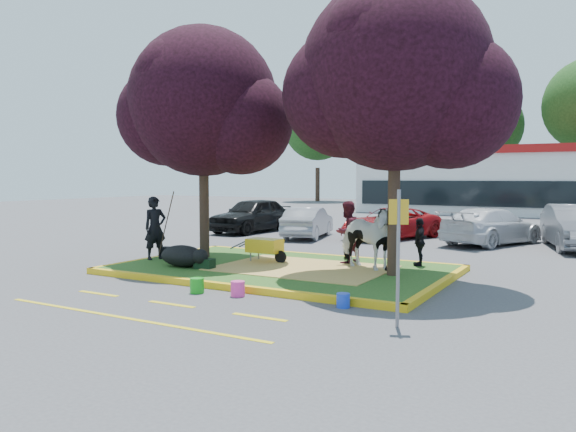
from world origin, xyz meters
The scene contains 32 objects.
ground centered at (0.00, 0.00, 0.00)m, with size 90.00×90.00×0.00m, color #424244.
median_island centered at (0.00, 0.00, 0.07)m, with size 8.00×5.00×0.15m, color #235119.
curb_near centered at (0.00, -2.58, 0.07)m, with size 8.30×0.16×0.15m, color yellow.
curb_far centered at (0.00, 2.58, 0.07)m, with size 8.30×0.16×0.15m, color yellow.
curb_left centered at (-4.08, 0.00, 0.07)m, with size 0.16×5.30×0.15m, color yellow.
curb_right centered at (4.08, 0.00, 0.07)m, with size 0.16×5.30×0.15m, color yellow.
straw_bedding centered at (0.60, 0.00, 0.15)m, with size 4.20×3.00×0.01m, color #DCB75A.
tree_purple_left centered at (-2.78, 0.38, 4.36)m, with size 5.06×4.20×6.51m.
tree_purple_right centered at (2.92, 0.18, 4.56)m, with size 5.30×4.40×6.82m.
fire_lane_stripe_a centered at (-2.00, -4.20, 0.00)m, with size 1.10×0.12×0.01m, color yellow.
fire_lane_stripe_b centered at (0.00, -4.20, 0.00)m, with size 1.10×0.12×0.01m, color yellow.
fire_lane_stripe_c centered at (2.00, -4.20, 0.00)m, with size 1.10×0.12×0.01m, color yellow.
fire_lane_long centered at (0.00, -5.40, 0.00)m, with size 6.00×0.10×0.01m, color yellow.
retail_building centered at (2.00, 27.98, 2.25)m, with size 20.40×8.40×4.40m.
treeline centered at (1.23, 37.61, 7.73)m, with size 46.58×7.80×14.63m.
cow centered at (1.99, 0.63, 0.94)m, with size 0.86×1.88×1.59m, color silver.
calf centered at (-2.19, -1.29, 0.43)m, with size 1.28×0.72×0.55m, color black.
handler centered at (-3.70, -0.65, 1.03)m, with size 0.64×0.42×1.75m, color black.
visitor_a centered at (1.24, 1.33, 0.98)m, with size 0.81×0.63×1.66m, color #46141F.
visitor_b centered at (3.03, 1.87, 0.77)m, with size 0.73×0.30×1.24m, color black.
wheelbarrow centered at (-0.80, 0.47, 0.58)m, with size 1.66×0.55×0.62m.
gear_bag_dark centered at (-3.55, -0.21, 0.30)m, with size 0.58×0.32×0.30m, color black.
gear_bag_green centered at (-1.50, -1.26, 0.28)m, with size 0.47×0.30×0.25m, color black.
sign_post centered at (4.30, -3.65, 1.37)m, with size 0.30×0.15×2.24m.
bucket_green centered at (-0.25, -3.12, 0.16)m, with size 0.30×0.30×0.32m, color #18A11A.
bucket_pink centered at (0.68, -2.96, 0.16)m, with size 0.29×0.29×0.31m, color #FF3899.
bucket_blue centered at (2.97, -2.80, 0.14)m, with size 0.25×0.25×0.27m, color blue.
car_black centered at (-6.41, 8.41, 0.76)m, with size 1.80×4.48×1.53m, color black.
car_silver centered at (-3.21, 7.58, 0.62)m, with size 1.30×3.74×1.23m, color gray.
car_red centered at (-0.18, 8.89, 0.62)m, with size 2.04×4.43×1.23m, color maroon.
car_white centered at (3.61, 8.87, 0.66)m, with size 1.85×4.56×1.32m, color silver.
car_grey centered at (6.34, 8.85, 0.75)m, with size 1.59×4.56×1.50m, color slate.
Camera 1 is at (7.19, -12.32, 2.45)m, focal length 35.00 mm.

